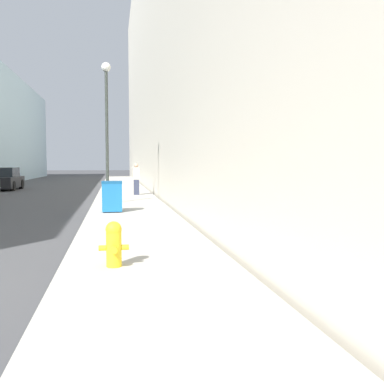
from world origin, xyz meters
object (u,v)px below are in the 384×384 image
Objects in this scene: parked_sedan_far at (4,180)px; pedestrian_on_sidewalk at (136,179)px; trash_bin at (112,196)px; lamppost at (107,118)px; fire_hydrant at (114,243)px.

parked_sedan_far is 11.52m from pedestrian_on_sidewalk.
pedestrian_on_sidewalk reaches higher than trash_bin.
lamppost reaches higher than trash_bin.
pedestrian_on_sidewalk is (8.49, -7.79, 0.28)m from parked_sedan_far.
pedestrian_on_sidewalk is (1.43, 4.66, -2.68)m from lamppost.
parked_sedan_far is at bearing 114.95° from trash_bin.
fire_hydrant is 7.89m from trash_bin.
parked_sedan_far is (-7.25, 15.59, 0.01)m from trash_bin.
fire_hydrant is 0.45× the size of pedestrian_on_sidewalk.
parked_sedan_far is (-7.32, 23.49, 0.17)m from fire_hydrant.
fire_hydrant is at bearing -88.66° from lamppost.
pedestrian_on_sidewalk is (1.17, 15.70, 0.45)m from fire_hydrant.
parked_sedan_far is (-7.06, 12.45, -2.96)m from lamppost.
lamppost is (-0.19, 3.14, 2.97)m from trash_bin.
lamppost is at bearing 93.54° from trash_bin.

